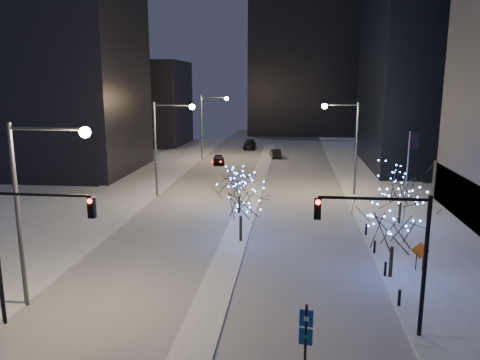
# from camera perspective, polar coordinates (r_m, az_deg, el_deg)

# --- Properties ---
(ground) EXTENTS (160.00, 160.00, 0.00)m
(ground) POSITION_cam_1_polar(r_m,az_deg,el_deg) (23.88, -5.01, -18.36)
(ground) COLOR white
(ground) RESTS_ON ground
(road) EXTENTS (20.00, 130.00, 0.02)m
(road) POSITION_cam_1_polar(r_m,az_deg,el_deg) (56.65, 2.00, -0.40)
(road) COLOR #9FA4AE
(road) RESTS_ON ground
(median) EXTENTS (2.00, 80.00, 0.15)m
(median) POSITION_cam_1_polar(r_m,az_deg,el_deg) (51.77, 1.57, -1.49)
(median) COLOR white
(median) RESTS_ON ground
(east_sidewalk) EXTENTS (10.00, 90.00, 0.15)m
(east_sidewalk) POSITION_cam_1_polar(r_m,az_deg,el_deg) (43.27, 20.63, -4.95)
(east_sidewalk) COLOR white
(east_sidewalk) RESTS_ON ground
(west_sidewalk) EXTENTS (8.00, 90.00, 0.15)m
(west_sidewalk) POSITION_cam_1_polar(r_m,az_deg,el_deg) (45.74, -17.37, -3.83)
(west_sidewalk) COLOR white
(west_sidewalk) RESTS_ON ground
(filler_west_near) EXTENTS (22.00, 18.00, 24.00)m
(filler_west_near) POSITION_cam_1_polar(r_m,az_deg,el_deg) (68.32, -22.14, 10.97)
(filler_west_near) COLOR black
(filler_west_near) RESTS_ON ground
(filler_west_far) EXTENTS (18.00, 16.00, 16.00)m
(filler_west_far) POSITION_cam_1_polar(r_m,az_deg,el_deg) (95.24, -12.22, 9.15)
(filler_west_far) COLOR black
(filler_west_far) RESTS_ON ground
(horizon_block) EXTENTS (24.00, 14.00, 42.00)m
(horizon_block) POSITION_cam_1_polar(r_m,az_deg,el_deg) (112.58, 7.65, 16.30)
(horizon_block) COLOR black
(horizon_block) RESTS_ON ground
(street_lamp_w_near) EXTENTS (4.40, 0.56, 10.00)m
(street_lamp_w_near) POSITION_cam_1_polar(r_m,az_deg,el_deg) (26.42, -23.74, -1.19)
(street_lamp_w_near) COLOR #595E66
(street_lamp_w_near) RESTS_ON ground
(street_lamp_w_mid) EXTENTS (4.40, 0.56, 10.00)m
(street_lamp_w_mid) POSITION_cam_1_polar(r_m,az_deg,el_deg) (49.33, -9.14, 5.28)
(street_lamp_w_mid) COLOR #595E66
(street_lamp_w_mid) RESTS_ON ground
(street_lamp_w_far) EXTENTS (4.40, 0.56, 10.00)m
(street_lamp_w_far) POSITION_cam_1_polar(r_m,az_deg,el_deg) (73.61, -3.91, 7.51)
(street_lamp_w_far) COLOR #595E66
(street_lamp_w_far) RESTS_ON ground
(street_lamp_east) EXTENTS (3.90, 0.56, 10.00)m
(street_lamp_east) POSITION_cam_1_polar(r_m,az_deg,el_deg) (50.84, 13.05, 5.26)
(street_lamp_east) COLOR #595E66
(street_lamp_east) RESTS_ON ground
(traffic_signal_west) EXTENTS (5.26, 0.43, 7.00)m
(traffic_signal_west) POSITION_cam_1_polar(r_m,az_deg,el_deg) (24.94, -24.70, -6.14)
(traffic_signal_west) COLOR black
(traffic_signal_west) RESTS_ON ground
(traffic_signal_east) EXTENTS (5.26, 0.43, 7.00)m
(traffic_signal_east) POSITION_cam_1_polar(r_m,az_deg,el_deg) (22.87, 18.01, -7.20)
(traffic_signal_east) COLOR black
(traffic_signal_east) RESTS_ON ground
(flagpoles) EXTENTS (1.35, 2.60, 8.00)m
(flagpoles) POSITION_cam_1_polar(r_m,az_deg,el_deg) (39.20, 19.76, 0.55)
(flagpoles) COLOR silver
(flagpoles) RESTS_ON east_sidewalk
(bollards) EXTENTS (0.16, 12.16, 0.90)m
(bollards) POSITION_cam_1_polar(r_m,az_deg,el_deg) (32.81, 16.65, -9.01)
(bollards) COLOR black
(bollards) RESTS_ON east_sidewalk
(car_near) EXTENTS (2.37, 4.40, 1.42)m
(car_near) POSITION_cam_1_polar(r_m,az_deg,el_deg) (70.08, -2.63, 2.54)
(car_near) COLOR black
(car_near) RESTS_ON ground
(car_mid) EXTENTS (2.17, 4.45, 1.40)m
(car_mid) POSITION_cam_1_polar(r_m,az_deg,el_deg) (76.25, 4.33, 3.26)
(car_mid) COLOR black
(car_mid) RESTS_ON ground
(car_far) EXTENTS (2.34, 5.43, 1.56)m
(car_far) POSITION_cam_1_polar(r_m,az_deg,el_deg) (86.06, 1.20, 4.32)
(car_far) COLOR black
(car_far) RESTS_ON ground
(holiday_tree_median_near) EXTENTS (4.61, 4.61, 5.31)m
(holiday_tree_median_near) POSITION_cam_1_polar(r_m,az_deg,el_deg) (34.98, 0.08, -2.01)
(holiday_tree_median_near) COLOR black
(holiday_tree_median_near) RESTS_ON median
(holiday_tree_median_far) EXTENTS (4.49, 4.49, 4.47)m
(holiday_tree_median_far) POSITION_cam_1_polar(r_m,az_deg,el_deg) (42.64, -0.10, -0.28)
(holiday_tree_median_far) COLOR black
(holiday_tree_median_far) RESTS_ON median
(holiday_tree_plaza_near) EXTENTS (5.53, 5.53, 5.46)m
(holiday_tree_plaza_near) POSITION_cam_1_polar(r_m,az_deg,el_deg) (29.98, 18.24, -4.88)
(holiday_tree_plaza_near) COLOR black
(holiday_tree_plaza_near) RESTS_ON east_sidewalk
(holiday_tree_plaza_far) EXTENTS (5.93, 5.93, 5.70)m
(holiday_tree_plaza_far) POSITION_cam_1_polar(r_m,az_deg,el_deg) (41.63, 19.13, -0.29)
(holiday_tree_plaza_far) COLOR black
(holiday_tree_plaza_far) RESTS_ON east_sidewalk
(wayfinding_sign) EXTENTS (0.57, 0.16, 3.18)m
(wayfinding_sign) POSITION_cam_1_polar(r_m,az_deg,el_deg) (20.31, 8.03, -17.93)
(wayfinding_sign) COLOR black
(wayfinding_sign) RESTS_ON ground
(construction_sign) EXTENTS (1.16, 0.13, 1.91)m
(construction_sign) POSITION_cam_1_polar(r_m,az_deg,el_deg) (32.31, 21.11, -8.32)
(construction_sign) COLOR black
(construction_sign) RESTS_ON east_sidewalk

